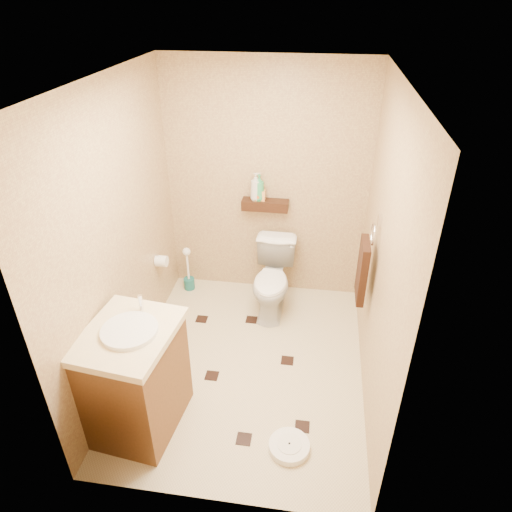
# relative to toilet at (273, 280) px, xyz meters

# --- Properties ---
(ground) EXTENTS (2.50, 2.50, 0.00)m
(ground) POSITION_rel_toilet_xyz_m (-0.13, -0.83, -0.36)
(ground) COLOR beige
(ground) RESTS_ON ground
(wall_back) EXTENTS (2.00, 0.04, 2.40)m
(wall_back) POSITION_rel_toilet_xyz_m (-0.13, 0.42, 0.84)
(wall_back) COLOR tan
(wall_back) RESTS_ON ground
(wall_front) EXTENTS (2.00, 0.04, 2.40)m
(wall_front) POSITION_rel_toilet_xyz_m (-0.13, -2.08, 0.84)
(wall_front) COLOR tan
(wall_front) RESTS_ON ground
(wall_left) EXTENTS (0.04, 2.50, 2.40)m
(wall_left) POSITION_rel_toilet_xyz_m (-1.13, -0.83, 0.84)
(wall_left) COLOR tan
(wall_left) RESTS_ON ground
(wall_right) EXTENTS (0.04, 2.50, 2.40)m
(wall_right) POSITION_rel_toilet_xyz_m (0.87, -0.83, 0.84)
(wall_right) COLOR tan
(wall_right) RESTS_ON ground
(ceiling) EXTENTS (2.00, 2.50, 0.02)m
(ceiling) POSITION_rel_toilet_xyz_m (-0.13, -0.83, 2.04)
(ceiling) COLOR white
(ceiling) RESTS_ON wall_back
(wall_shelf) EXTENTS (0.46, 0.14, 0.10)m
(wall_shelf) POSITION_rel_toilet_xyz_m (-0.13, 0.34, 0.66)
(wall_shelf) COLOR #341A0E
(wall_shelf) RESTS_ON wall_back
(floor_accents) EXTENTS (1.19, 1.50, 0.01)m
(floor_accents) POSITION_rel_toilet_xyz_m (-0.11, -0.87, -0.36)
(floor_accents) COLOR black
(floor_accents) RESTS_ON ground
(toilet) EXTENTS (0.41, 0.71, 0.72)m
(toilet) POSITION_rel_toilet_xyz_m (0.00, 0.00, 0.00)
(toilet) COLOR white
(toilet) RESTS_ON ground
(vanity) EXTENTS (0.68, 0.79, 1.03)m
(vanity) POSITION_rel_toilet_xyz_m (-0.83, -1.54, 0.10)
(vanity) COLOR brown
(vanity) RESTS_ON ground
(bathroom_scale) EXTENTS (0.39, 0.39, 0.06)m
(bathroom_scale) POSITION_rel_toilet_xyz_m (0.31, -1.63, -0.33)
(bathroom_scale) COLOR white
(bathroom_scale) RESTS_ON ground
(toilet_brush) EXTENTS (0.12, 0.12, 0.51)m
(toilet_brush) POSITION_rel_toilet_xyz_m (-0.95, 0.24, -0.18)
(toilet_brush) COLOR #186162
(toilet_brush) RESTS_ON ground
(towel_ring) EXTENTS (0.12, 0.30, 0.76)m
(towel_ring) POSITION_rel_toilet_xyz_m (0.79, -0.58, 0.58)
(towel_ring) COLOR silver
(towel_ring) RESTS_ON wall_right
(toilet_paper) EXTENTS (0.12, 0.11, 0.12)m
(toilet_paper) POSITION_rel_toilet_xyz_m (-1.07, -0.18, 0.24)
(toilet_paper) COLOR white
(toilet_paper) RESTS_ON wall_left
(bottle_a) EXTENTS (0.14, 0.14, 0.28)m
(bottle_a) POSITION_rel_toilet_xyz_m (-0.22, 0.34, 0.85)
(bottle_a) COLOR beige
(bottle_a) RESTS_ON wall_shelf
(bottle_b) EXTENTS (0.10, 0.10, 0.15)m
(bottle_b) POSITION_rel_toilet_xyz_m (-0.22, 0.34, 0.79)
(bottle_b) COLOR gold
(bottle_b) RESTS_ON wall_shelf
(bottle_c) EXTENTS (0.11, 0.11, 0.13)m
(bottle_c) POSITION_rel_toilet_xyz_m (-0.19, 0.34, 0.77)
(bottle_c) COLOR #DE4F1A
(bottle_c) RESTS_ON wall_shelf
(bottle_d) EXTENTS (0.14, 0.14, 0.26)m
(bottle_d) POSITION_rel_toilet_xyz_m (-0.19, 0.34, 0.84)
(bottle_d) COLOR #339A5E
(bottle_d) RESTS_ON wall_shelf
(bottle_e) EXTENTS (0.07, 0.07, 0.16)m
(bottle_e) POSITION_rel_toilet_xyz_m (-0.16, 0.34, 0.79)
(bottle_e) COLOR #F4A551
(bottle_e) RESTS_ON wall_shelf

